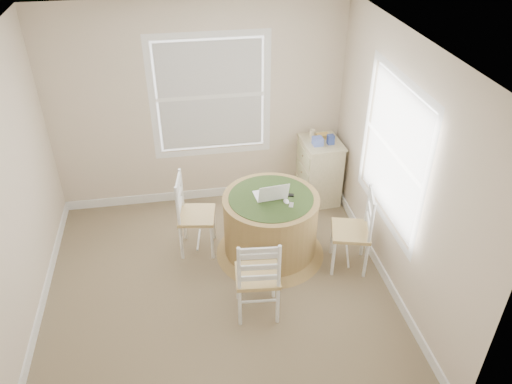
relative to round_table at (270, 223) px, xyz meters
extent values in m
cube|color=#8B7B58|center=(-0.66, -0.52, -0.43)|extent=(3.60, 3.60, 0.02)
cube|color=white|center=(-0.66, -0.52, 2.19)|extent=(3.60, 3.60, 0.02)
cube|color=beige|center=(-0.66, 1.29, 0.88)|extent=(3.60, 0.02, 2.60)
cube|color=beige|center=(-0.66, -2.33, 0.88)|extent=(3.60, 0.02, 2.60)
cube|color=beige|center=(-2.47, -0.52, 0.88)|extent=(0.02, 3.60, 2.60)
cube|color=beige|center=(1.15, -0.52, 0.88)|extent=(0.02, 3.60, 2.60)
cube|color=white|center=(-0.66, 1.27, -0.36)|extent=(3.60, 0.02, 0.12)
cube|color=white|center=(-2.45, -0.52, -0.36)|extent=(0.02, 3.60, 0.12)
cube|color=white|center=(1.13, -0.52, -0.36)|extent=(0.02, 3.60, 0.12)
cylinder|color=olive|center=(0.00, 0.00, 0.00)|extent=(1.05, 1.05, 0.68)
cone|color=olive|center=(0.00, 0.00, -0.38)|extent=(1.25, 1.25, 0.08)
cylinder|color=olive|center=(0.00, 0.00, 0.33)|extent=(1.07, 1.07, 0.03)
cylinder|color=#32461E|center=(0.00, 0.00, 0.34)|extent=(0.93, 0.93, 0.01)
cone|color=#32461E|center=(0.00, 0.00, 0.29)|extent=(1.03, 1.03, 0.10)
cube|color=white|center=(0.00, 0.05, 0.35)|extent=(0.35, 0.27, 0.02)
cube|color=silver|center=(0.00, 0.05, 0.36)|extent=(0.28, 0.16, 0.00)
cube|color=black|center=(0.01, -0.09, 0.46)|extent=(0.34, 0.10, 0.22)
ellipsoid|color=white|center=(0.15, -0.11, 0.36)|extent=(0.09, 0.11, 0.03)
cube|color=#B7BABF|center=(0.18, -0.18, 0.35)|extent=(0.07, 0.10, 0.02)
cube|color=black|center=(0.22, 0.00, 0.35)|extent=(0.07, 0.07, 0.02)
cube|color=beige|center=(0.85, 1.02, 0.00)|extent=(0.48, 0.63, 0.83)
cube|color=beige|center=(0.85, 1.02, 0.43)|extent=(0.51, 0.67, 0.02)
cube|color=beige|center=(0.60, 1.01, -0.25)|extent=(0.04, 0.52, 0.18)
cube|color=beige|center=(0.60, 1.01, 0.01)|extent=(0.04, 0.52, 0.18)
cube|color=beige|center=(0.60, 1.01, 0.25)|extent=(0.04, 0.52, 0.18)
cube|color=#637AE2|center=(0.76, 0.91, 0.49)|extent=(0.13, 0.13, 0.10)
cube|color=#E3B250|center=(0.88, 1.09, 0.47)|extent=(0.16, 0.11, 0.06)
cube|color=#364DA3|center=(0.95, 0.91, 0.50)|extent=(0.08, 0.08, 0.12)
cylinder|color=beige|center=(0.76, 1.18, 0.48)|extent=(0.07, 0.07, 0.09)
camera|label=1|loc=(-0.91, -4.38, 3.38)|focal=35.00mm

